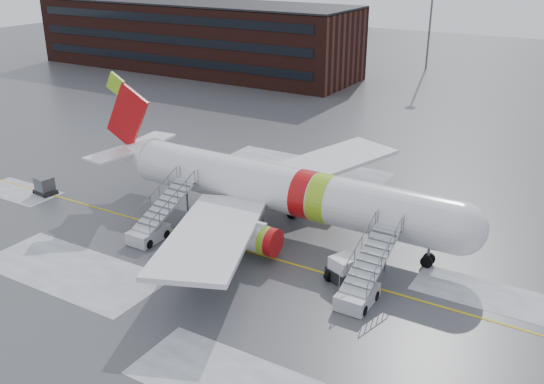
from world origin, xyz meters
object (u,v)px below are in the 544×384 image
Objects in this scene: airstair_aft at (154,225)px; pushback_tug at (347,273)px; airstair_fwd at (362,284)px; airliner at (275,188)px; uld_container at (45,186)px.

pushback_tug is (16.13, 1.33, -0.27)m from airstair_aft.
airstair_aft is at bearing 180.00° from airstair_fwd.
airliner is at bearing 42.06° from airstair_aft.
airstair_aft is 2.15× the size of pushback_tug.
airliner is 22.80m from uld_container.
airstair_fwd is 17.80m from airstair_aft.
airstair_fwd is at bearing -38.58° from pushback_tug.
airliner is 4.55× the size of airstair_fwd.
airstair_fwd is 32.70m from uld_container.
airstair_fwd is at bearing 0.00° from airstair_aft.
uld_container is (-14.86, 1.64, -0.30)m from airstair_aft.
airliner reaches higher than pushback_tug.
airstair_aft is 14.96m from uld_container.
airliner reaches higher than airstair_aft.
pushback_tug is (-1.66, 1.33, -0.27)m from airstair_fwd.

